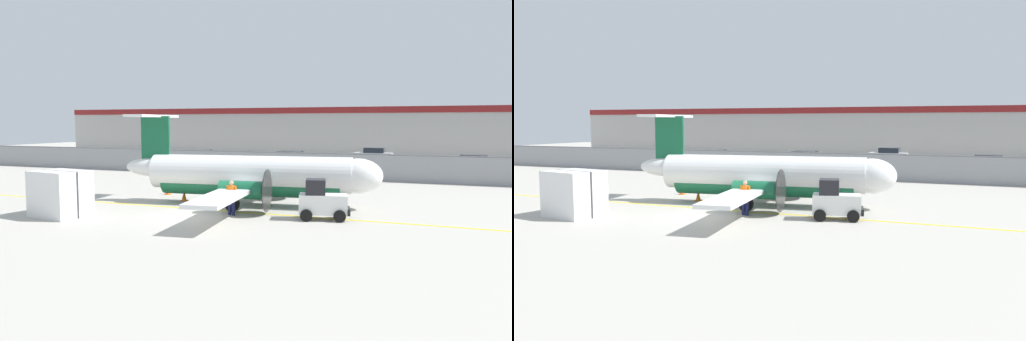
# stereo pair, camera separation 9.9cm
# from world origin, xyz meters

# --- Properties ---
(ground_plane) EXTENTS (140.00, 140.00, 0.01)m
(ground_plane) POSITION_xyz_m (0.00, 2.00, 0.00)
(ground_plane) COLOR #ADA89E
(perimeter_fence) EXTENTS (98.00, 0.10, 2.10)m
(perimeter_fence) POSITION_xyz_m (0.00, 18.00, 1.12)
(perimeter_fence) COLOR gray
(perimeter_fence) RESTS_ON ground
(parking_lot_strip) EXTENTS (98.00, 17.00, 0.12)m
(parking_lot_strip) POSITION_xyz_m (0.00, 29.50, 0.06)
(parking_lot_strip) COLOR #38383A
(parking_lot_strip) RESTS_ON ground
(background_building) EXTENTS (91.00, 8.10, 6.50)m
(background_building) POSITION_xyz_m (0.00, 47.99, 3.26)
(background_building) COLOR #BCB7B2
(background_building) RESTS_ON ground
(commuter_airplane) EXTENTS (14.48, 16.08, 4.92)m
(commuter_airplane) POSITION_xyz_m (1.54, 4.24, 1.60)
(commuter_airplane) COLOR white
(commuter_airplane) RESTS_ON ground
(baggage_tug) EXTENTS (2.52, 1.82, 1.88)m
(baggage_tug) POSITION_xyz_m (5.98, 1.63, 0.86)
(baggage_tug) COLOR silver
(baggage_tug) RESTS_ON ground
(ground_crew_worker) EXTENTS (0.55, 0.37, 1.70)m
(ground_crew_worker) POSITION_xyz_m (1.65, 1.03, 0.95)
(ground_crew_worker) COLOR #191E4C
(ground_crew_worker) RESTS_ON ground
(cargo_container) EXTENTS (2.67, 2.34, 2.20)m
(cargo_container) POSITION_xyz_m (-5.88, -2.17, 1.10)
(cargo_container) COLOR silver
(cargo_container) RESTS_ON ground
(traffic_cone_near_left) EXTENTS (0.36, 0.36, 0.64)m
(traffic_cone_near_left) POSITION_xyz_m (-0.07, 2.98, 0.31)
(traffic_cone_near_left) COLOR orange
(traffic_cone_near_left) RESTS_ON ground
(traffic_cone_near_right) EXTENTS (0.36, 0.36, 0.64)m
(traffic_cone_near_right) POSITION_xyz_m (-4.98, 6.04, 0.31)
(traffic_cone_near_right) COLOR orange
(traffic_cone_near_right) RESTS_ON ground
(traffic_cone_far_left) EXTENTS (0.36, 0.36, 0.64)m
(traffic_cone_far_left) POSITION_xyz_m (-2.77, 4.20, 0.31)
(traffic_cone_far_left) COLOR orange
(traffic_cone_far_left) RESTS_ON ground
(parked_car_0) EXTENTS (4.39, 2.44, 1.58)m
(parked_car_0) POSITION_xyz_m (-12.70, 25.15, 0.89)
(parked_car_0) COLOR black
(parked_car_0) RESTS_ON parking_lot_strip
(parked_car_1) EXTENTS (4.37, 2.39, 1.58)m
(parked_car_1) POSITION_xyz_m (-3.11, 25.75, 0.89)
(parked_car_1) COLOR #19662D
(parked_car_1) RESTS_ON parking_lot_strip
(parked_car_2) EXTENTS (4.21, 2.03, 1.58)m
(parked_car_2) POSITION_xyz_m (3.38, 35.53, 0.89)
(parked_car_2) COLOR silver
(parked_car_2) RESTS_ON parking_lot_strip
(parked_car_3) EXTENTS (4.26, 2.12, 1.58)m
(parked_car_3) POSITION_xyz_m (13.15, 26.21, 0.89)
(parked_car_3) COLOR black
(parked_car_3) RESTS_ON parking_lot_strip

